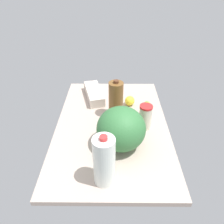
# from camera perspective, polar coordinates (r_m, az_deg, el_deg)

# --- Properties ---
(countertop) EXTENTS (1.20, 0.76, 0.03)m
(countertop) POSITION_cam_1_polar(r_m,az_deg,el_deg) (1.52, 0.00, -3.56)
(countertop) COLOR #B9A495
(countertop) RESTS_ON ground
(chocolate_milk_jug) EXTENTS (0.10, 0.10, 0.28)m
(chocolate_milk_jug) POSITION_cam_1_polar(r_m,az_deg,el_deg) (1.53, 1.01, 3.27)
(chocolate_milk_jug) COLOR brown
(chocolate_milk_jug) RESTS_ON countertop
(milk_jug) EXTENTS (0.11, 0.11, 0.30)m
(milk_jug) POSITION_cam_1_polar(r_m,az_deg,el_deg) (1.07, -2.05, -12.70)
(milk_jug) COLOR white
(milk_jug) RESTS_ON countertop
(tumbler_cup) EXTENTS (0.08, 0.08, 0.17)m
(tumbler_cup) POSITION_cam_1_polar(r_m,az_deg,el_deg) (1.45, 8.67, -1.28)
(tumbler_cup) COLOR beige
(tumbler_cup) RESTS_ON countertop
(egg_carton) EXTENTS (0.35, 0.20, 0.07)m
(egg_carton) POSITION_cam_1_polar(r_m,az_deg,el_deg) (1.79, -4.72, 4.81)
(egg_carton) COLOR beige
(egg_carton) RESTS_ON countertop
(watermelon) EXTENTS (0.29, 0.29, 0.26)m
(watermelon) POSITION_cam_1_polar(r_m,az_deg,el_deg) (1.27, 2.40, -4.38)
(watermelon) COLOR #35723C
(watermelon) RESTS_ON countertop
(lemon_near_front) EXTENTS (0.07, 0.07, 0.07)m
(lemon_near_front) POSITION_cam_1_polar(r_m,az_deg,el_deg) (1.70, 4.65, 2.94)
(lemon_near_front) COLOR yellow
(lemon_near_front) RESTS_ON countertop
(lime_by_jug) EXTENTS (0.05, 0.05, 0.05)m
(lime_by_jug) POSITION_cam_1_polar(r_m,az_deg,el_deg) (1.69, 9.12, 1.97)
(lime_by_jug) COLOR #6AB540
(lime_by_jug) RESTS_ON countertop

